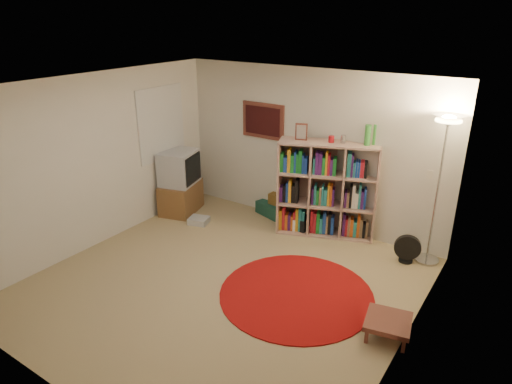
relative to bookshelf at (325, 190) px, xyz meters
The scene contains 12 objects.
room 2.11m from the bookshelf, 103.35° to the right, with size 4.54×4.54×2.54m.
bookshelf is the anchor object (origin of this frame).
floor_lamp 1.89m from the bookshelf, ahead, with size 0.48×0.48×2.07m.
floor_fan 1.47m from the bookshelf, ahead, with size 0.37×0.24×0.41m.
tv_stand 2.51m from the bookshelf, 165.68° to the right, with size 0.70×0.86×1.09m.
dvd_box 2.14m from the bookshelf, 155.76° to the right, with size 0.37×0.33×0.10m.
suitcase 1.15m from the bookshelf, behind, with size 0.75×0.60×0.21m.
wicker_basket 1.02m from the bookshelf, 169.33° to the left, with size 0.34×0.26×0.18m.
duffel_bag 0.72m from the bookshelf, 162.77° to the right, with size 0.34×0.28×0.23m.
paper_towel 0.76m from the bookshelf, 148.55° to the right, with size 0.14×0.14×0.23m.
red_rug 1.92m from the bookshelf, 74.48° to the right, with size 1.91×1.91×0.02m.
side_table 2.55m from the bookshelf, 48.02° to the right, with size 0.55×0.55×0.22m.
Camera 1 is at (3.13, -3.93, 3.29)m, focal length 32.00 mm.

